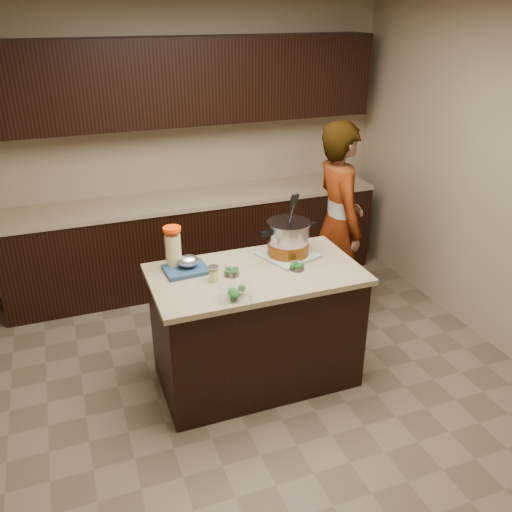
% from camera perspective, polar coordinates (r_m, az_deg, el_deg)
% --- Properties ---
extents(ground_plane, '(4.00, 4.00, 0.00)m').
position_cam_1_polar(ground_plane, '(4.23, 0.00, -12.61)').
color(ground_plane, brown).
rests_on(ground_plane, ground).
extents(room_shell, '(4.04, 4.04, 2.72)m').
position_cam_1_polar(room_shell, '(3.46, 0.00, 10.48)').
color(room_shell, tan).
rests_on(room_shell, ground).
extents(back_cabinets, '(3.60, 0.63, 2.33)m').
position_cam_1_polar(back_cabinets, '(5.28, -6.68, 6.76)').
color(back_cabinets, black).
rests_on(back_cabinets, ground).
extents(island, '(1.46, 0.81, 0.90)m').
position_cam_1_polar(island, '(3.97, 0.00, -7.44)').
color(island, black).
rests_on(island, ground).
extents(dish_towel, '(0.46, 0.46, 0.02)m').
position_cam_1_polar(dish_towel, '(3.98, 3.38, 0.13)').
color(dish_towel, '#5D8156').
rests_on(dish_towel, island).
extents(stock_pot, '(0.45, 0.35, 0.45)m').
position_cam_1_polar(stock_pot, '(3.93, 3.42, 1.66)').
color(stock_pot, '#B7B7BC').
rests_on(stock_pot, dish_towel).
extents(lemonade_pitcher, '(0.14, 0.14, 0.30)m').
position_cam_1_polar(lemonade_pitcher, '(3.79, -8.70, 0.69)').
color(lemonade_pitcher, '#DDD087').
rests_on(lemonade_pitcher, island).
extents(mason_jar, '(0.09, 0.09, 0.11)m').
position_cam_1_polar(mason_jar, '(3.62, -4.50, -1.90)').
color(mason_jar, '#DDD087').
rests_on(mason_jar, island).
extents(broccoli_tub_left, '(0.11, 0.11, 0.05)m').
position_cam_1_polar(broccoli_tub_left, '(3.69, -2.60, -1.70)').
color(broccoli_tub_left, silver).
rests_on(broccoli_tub_left, island).
extents(broccoli_tub_right, '(0.14, 0.14, 0.05)m').
position_cam_1_polar(broccoli_tub_right, '(3.78, 4.33, -1.13)').
color(broccoli_tub_right, silver).
rests_on(broccoli_tub_right, island).
extents(broccoli_tub_rect, '(0.23, 0.19, 0.07)m').
position_cam_1_polar(broccoli_tub_rect, '(3.40, -2.20, -4.02)').
color(broccoli_tub_rect, silver).
rests_on(broccoli_tub_rect, island).
extents(blue_tray, '(0.31, 0.25, 0.11)m').
position_cam_1_polar(blue_tray, '(3.77, -7.29, -1.09)').
color(blue_tray, navy).
rests_on(blue_tray, island).
extents(person, '(0.49, 0.68, 1.76)m').
position_cam_1_polar(person, '(4.66, 8.65, 3.30)').
color(person, gray).
rests_on(person, ground).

